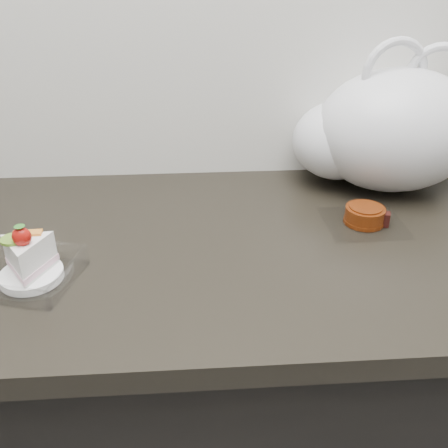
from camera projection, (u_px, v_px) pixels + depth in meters
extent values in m
cube|color=black|center=(228.00, 414.00, 1.15)|extent=(2.00, 0.60, 0.86)
cube|color=black|center=(229.00, 248.00, 0.93)|extent=(2.04, 0.64, 0.04)
cube|color=white|center=(33.00, 280.00, 0.80)|extent=(0.17, 0.17, 0.00)
cylinder|color=white|center=(32.00, 275.00, 0.80)|extent=(0.10, 0.10, 0.01)
ellipsoid|color=red|center=(22.00, 237.00, 0.75)|extent=(0.03, 0.02, 0.03)
cone|color=#2D7223|center=(20.00, 228.00, 0.74)|extent=(0.02, 0.02, 0.01)
cylinder|color=#7AA42F|center=(12.00, 239.00, 0.76)|extent=(0.04, 0.04, 0.00)
cube|color=orange|center=(27.00, 233.00, 0.78)|extent=(0.05, 0.02, 0.00)
cube|color=white|center=(363.00, 223.00, 0.97)|extent=(0.15, 0.14, 0.00)
cylinder|color=#6B280C|center=(365.00, 215.00, 0.96)|extent=(0.09, 0.09, 0.03)
cylinder|color=#6B280C|center=(364.00, 221.00, 0.97)|extent=(0.09, 0.09, 0.01)
cylinder|color=#6B280C|center=(366.00, 207.00, 0.95)|extent=(0.07, 0.07, 0.00)
cube|color=black|center=(384.00, 219.00, 0.95)|extent=(0.03, 0.02, 0.03)
ellipsoid|color=silver|center=(396.00, 131.00, 1.05)|extent=(0.35, 0.28, 0.26)
ellipsoid|color=silver|center=(339.00, 140.00, 1.08)|extent=(0.21, 0.18, 0.17)
torus|color=silver|center=(395.00, 73.00, 1.00)|extent=(0.14, 0.04, 0.14)
torus|color=silver|center=(438.00, 76.00, 1.00)|extent=(0.13, 0.05, 0.13)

